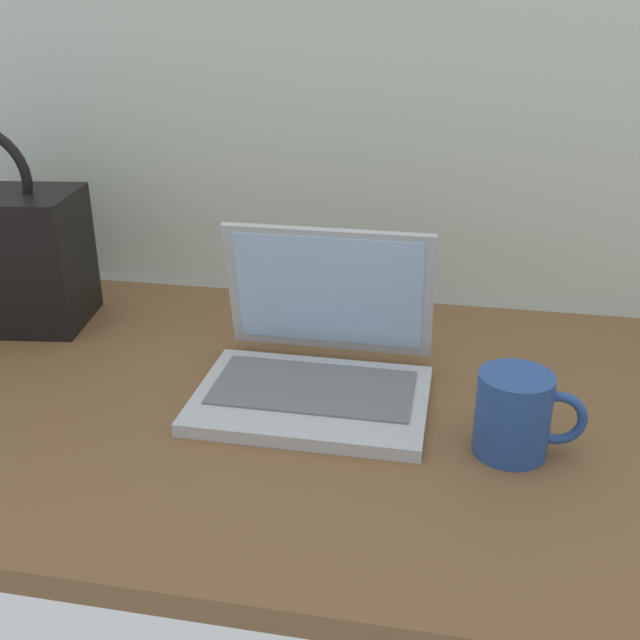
# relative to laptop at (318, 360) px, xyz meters

# --- Properties ---
(desk) EXTENTS (1.60, 0.76, 0.03)m
(desk) POSITION_rel_laptop_xyz_m (0.02, -0.03, -0.06)
(desk) COLOR brown
(desk) RESTS_ON ground
(laptop) EXTENTS (0.31, 0.27, 0.21)m
(laptop) POSITION_rel_laptop_xyz_m (0.00, 0.00, 0.00)
(laptop) COLOR #B2B5BA
(laptop) RESTS_ON desk
(coffee_mug) EXTENTS (0.13, 0.09, 0.10)m
(coffee_mug) POSITION_rel_laptop_xyz_m (0.26, -0.11, 0.01)
(coffee_mug) COLOR #26478C
(coffee_mug) RESTS_ON desk
(remote_control_far) EXTENTS (0.06, 0.16, 0.02)m
(remote_control_far) POSITION_rel_laptop_xyz_m (-0.07, 0.24, -0.03)
(remote_control_far) COLOR black
(remote_control_far) RESTS_ON desk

